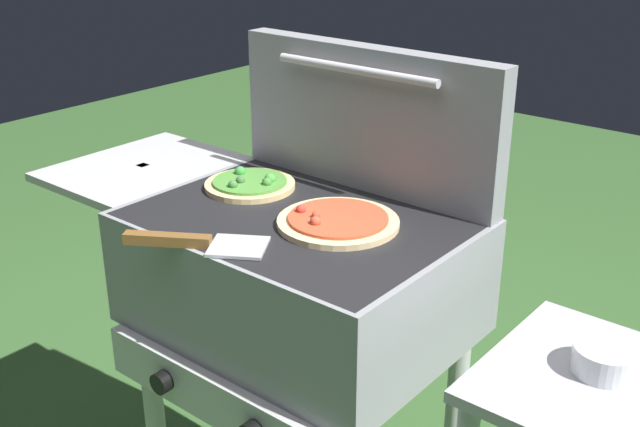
{
  "coord_description": "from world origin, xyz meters",
  "views": [
    {
      "loc": [
        0.92,
        -1.06,
        1.5
      ],
      "look_at": [
        0.05,
        0.0,
        0.92
      ],
      "focal_mm": 43.81,
      "sensor_mm": 36.0,
      "label": 1
    }
  ],
  "objects_px": {
    "pizza_pepperoni": "(337,221)",
    "topping_bowl_near": "(605,360)",
    "grill": "(294,281)",
    "pizza_veggie": "(250,184)",
    "spatula": "(197,242)"
  },
  "relations": [
    {
      "from": "grill",
      "to": "topping_bowl_near",
      "type": "bearing_deg",
      "value": 2.6
    },
    {
      "from": "pizza_pepperoni",
      "to": "spatula",
      "type": "xyz_separation_m",
      "value": [
        -0.14,
        -0.23,
        -0.0
      ]
    },
    {
      "from": "grill",
      "to": "spatula",
      "type": "distance_m",
      "value": 0.27
    },
    {
      "from": "pizza_pepperoni",
      "to": "spatula",
      "type": "height_order",
      "value": "pizza_pepperoni"
    },
    {
      "from": "pizza_pepperoni",
      "to": "spatula",
      "type": "relative_size",
      "value": 0.93
    },
    {
      "from": "grill",
      "to": "pizza_veggie",
      "type": "xyz_separation_m",
      "value": [
        -0.17,
        0.06,
        0.15
      ]
    },
    {
      "from": "grill",
      "to": "pizza_pepperoni",
      "type": "xyz_separation_m",
      "value": [
        0.1,
        0.02,
        0.15
      ]
    },
    {
      "from": "grill",
      "to": "spatula",
      "type": "xyz_separation_m",
      "value": [
        -0.04,
        -0.22,
        0.15
      ]
    },
    {
      "from": "pizza_pepperoni",
      "to": "topping_bowl_near",
      "type": "height_order",
      "value": "pizza_pepperoni"
    },
    {
      "from": "pizza_pepperoni",
      "to": "pizza_veggie",
      "type": "height_order",
      "value": "pizza_veggie"
    },
    {
      "from": "pizza_veggie",
      "to": "topping_bowl_near",
      "type": "relative_size",
      "value": 1.86
    },
    {
      "from": "spatula",
      "to": "topping_bowl_near",
      "type": "relative_size",
      "value": 2.43
    },
    {
      "from": "pizza_pepperoni",
      "to": "topping_bowl_near",
      "type": "relative_size",
      "value": 2.26
    },
    {
      "from": "grill",
      "to": "pizza_veggie",
      "type": "relative_size",
      "value": 4.98
    },
    {
      "from": "spatula",
      "to": "topping_bowl_near",
      "type": "bearing_deg",
      "value": 20.22
    }
  ]
}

